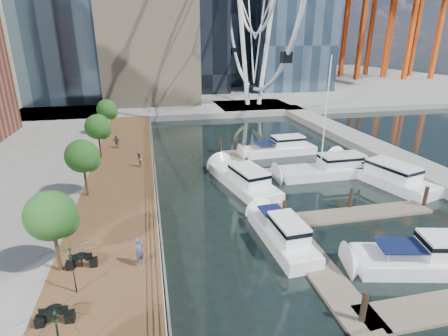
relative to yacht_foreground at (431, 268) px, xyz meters
The scene contains 16 objects.
ground 9.55m from the yacht_foreground, behind, with size 520.00×520.00×0.00m, color black.
boardwalk 23.23m from the yacht_foreground, 142.82° to the left, with size 6.00×60.00×1.00m, color brown.
seawall 20.92m from the yacht_foreground, 137.85° to the left, with size 0.25×60.00×1.00m, color #595954.
land_far 101.48m from the yacht_foreground, 95.37° to the left, with size 200.00×114.00×1.00m, color gray.
breakwater 21.74m from the yacht_foreground, 61.12° to the left, with size 4.00×60.00×1.00m, color gray.
pier 51.23m from the yacht_foreground, 84.96° to the left, with size 14.00×12.00×1.00m, color gray.
railing 21.04m from the yacht_foreground, 138.03° to the left, with size 0.10×60.00×1.05m, color white, non-canonical shape.
floating_docks 9.16m from the yacht_foreground, 99.67° to the left, with size 16.00×34.00×2.60m.
port_cranes 112.92m from the yacht_foreground, 58.44° to the left, with size 40.00×52.00×38.00m.
street_trees 25.00m from the yacht_foreground, 148.06° to the left, with size 2.60×42.60×4.60m.
yacht_foreground is the anchor object (origin of this frame).
pedestrian_near 17.00m from the yacht_foreground, behind, with size 0.61×0.40×1.68m, color #4F4F69.
pedestrian_mid 25.45m from the yacht_foreground, 131.67° to the left, with size 0.73×0.57×1.50m, color #876B5D.
pedestrian_far 32.63m from the yacht_foreground, 126.65° to the left, with size 0.87×0.36×1.48m, color #363B43.
moored_yachts 13.13m from the yacht_foreground, 88.24° to the left, with size 18.81×32.96×11.50m.
cafe_seating 19.91m from the yacht_foreground, behind, with size 3.54×11.54×2.60m.
Camera 1 is at (-6.17, -13.36, 12.64)m, focal length 28.00 mm.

